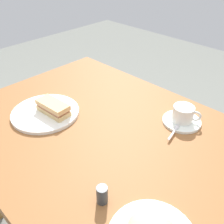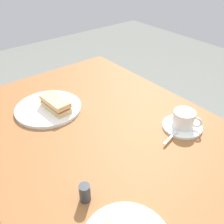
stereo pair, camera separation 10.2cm
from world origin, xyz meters
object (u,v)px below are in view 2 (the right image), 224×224
at_px(dining_table, 98,146).
at_px(coffee_saucer, 182,126).
at_px(sandwich_front, 55,104).
at_px(spoon, 173,135).
at_px(coffee_cup, 184,118).
at_px(sandwich_plate, 48,108).
at_px(salt_shaker, 85,193).

xyz_separation_m(dining_table, coffee_saucer, (-0.21, -0.25, 0.11)).
relative_size(sandwich_front, coffee_saucer, 0.99).
height_order(coffee_saucer, spoon, spoon).
height_order(sandwich_front, coffee_cup, coffee_cup).
xyz_separation_m(sandwich_plate, coffee_cup, (-0.44, -0.35, 0.04)).
xyz_separation_m(sandwich_plate, coffee_saucer, (-0.44, -0.35, -0.00)).
bearing_deg(sandwich_front, sandwich_plate, 29.12).
height_order(sandwich_front, coffee_saucer, sandwich_front).
xyz_separation_m(sandwich_front, spoon, (-0.42, -0.25, -0.03)).
bearing_deg(coffee_cup, coffee_saucer, 23.88).
distance_m(sandwich_plate, spoon, 0.53).
distance_m(dining_table, coffee_saucer, 0.35).
xyz_separation_m(dining_table, spoon, (-0.23, -0.18, 0.11)).
relative_size(coffee_cup, spoon, 1.08).
height_order(sandwich_plate, coffee_saucer, sandwich_plate).
distance_m(dining_table, spoon, 0.31).
height_order(sandwich_front, spoon, sandwich_front).
bearing_deg(salt_shaker, dining_table, -41.67).
xyz_separation_m(coffee_saucer, spoon, (-0.02, 0.07, 0.01)).
bearing_deg(spoon, dining_table, 38.69).
relative_size(dining_table, spoon, 11.57).
xyz_separation_m(dining_table, sandwich_front, (0.19, 0.07, 0.14)).
relative_size(sandwich_plate, sandwich_front, 1.86).
bearing_deg(spoon, salt_shaker, 93.31).
xyz_separation_m(sandwich_plate, spoon, (-0.45, -0.27, 0.01)).
distance_m(dining_table, coffee_cup, 0.36).
bearing_deg(sandwich_front, coffee_cup, -140.88).
bearing_deg(dining_table, coffee_cup, -129.53).
relative_size(sandwich_plate, spoon, 2.83).
height_order(sandwich_front, salt_shaker, sandwich_front).
bearing_deg(coffee_saucer, coffee_cup, -156.12).
xyz_separation_m(sandwich_plate, sandwich_front, (-0.03, -0.02, 0.03)).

